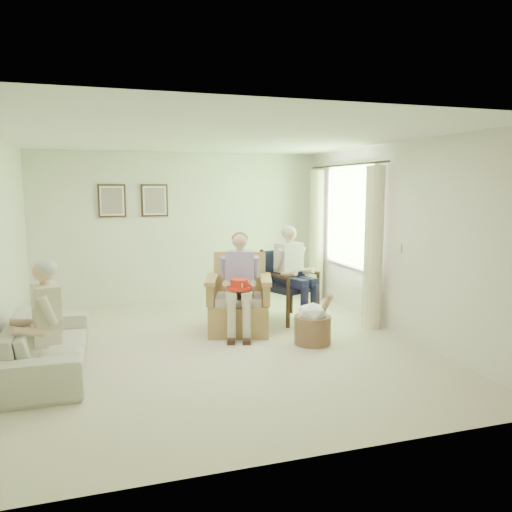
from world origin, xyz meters
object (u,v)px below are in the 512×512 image
object	(u,v)px
person_wicker	(241,276)
person_sofa	(42,316)
wicker_armchair	(238,307)
red_hat	(239,285)
sofa	(48,345)
person_dark	(292,267)
wood_armchair	(288,282)
hatbox	(313,323)

from	to	relation	value
person_wicker	person_sofa	size ratio (longest dim) A/B	1.10
wicker_armchair	red_hat	bearing A→B (deg)	-85.76
wicker_armchair	person_wicker	size ratio (longest dim) A/B	0.79
sofa	person_sofa	distance (m)	0.55
person_dark	red_hat	world-z (taller)	person_dark
wicker_armchair	sofa	size ratio (longest dim) A/B	0.54
red_hat	person_sofa	bearing A→B (deg)	-159.20
wood_armchair	person_sofa	size ratio (longest dim) A/B	0.84
person_dark	person_sofa	world-z (taller)	person_dark
person_sofa	hatbox	world-z (taller)	person_sofa
person_dark	wicker_armchair	bearing A→B (deg)	173.37
wood_armchair	person_wicker	xyz separation A→B (m)	(-0.90, -0.57, 0.23)
wood_armchair	person_wicker	distance (m)	1.09
red_hat	hatbox	size ratio (longest dim) A/B	0.48
person_wicker	hatbox	bearing A→B (deg)	-25.26
wicker_armchair	red_hat	xyz separation A→B (m)	(-0.08, -0.34, 0.38)
wicker_armchair	person_sofa	size ratio (longest dim) A/B	0.87
person_wicker	hatbox	world-z (taller)	person_wicker
wicker_armchair	person_sofa	distance (m)	2.71
person_wicker	person_sofa	xyz separation A→B (m)	(-2.40, -1.07, -0.10)
wood_armchair	sofa	world-z (taller)	wood_armchair
wicker_armchair	person_dark	xyz separation A→B (m)	(0.90, 0.26, 0.49)
person_dark	person_sofa	size ratio (longest dim) A/B	1.12
sofa	person_dark	bearing A→B (deg)	-71.43
sofa	person_sofa	size ratio (longest dim) A/B	1.60
wicker_armchair	person_wicker	bearing A→B (deg)	-72.97
wood_armchair	sofa	bearing A→B (deg)	178.63
wicker_armchair	hatbox	world-z (taller)	wicker_armchair
sofa	wicker_armchair	bearing A→B (deg)	-70.47
red_hat	wicker_armchair	bearing A→B (deg)	77.22
person_wicker	wood_armchair	bearing A→B (deg)	49.52
wicker_armchair	hatbox	distance (m)	1.14
sofa	person_wicker	size ratio (longest dim) A/B	1.46
hatbox	red_hat	bearing A→B (deg)	149.12
sofa	wood_armchair	bearing A→B (deg)	-68.78
wood_armchair	person_sofa	world-z (taller)	person_sofa
sofa	person_dark	distance (m)	3.52
person_wicker	person_dark	bearing A→B (deg)	41.01
person_wicker	hatbox	distance (m)	1.16
wood_armchair	person_dark	size ratio (longest dim) A/B	0.74
wicker_armchair	red_hat	size ratio (longest dim) A/B	3.26
sofa	person_wicker	distance (m)	2.55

